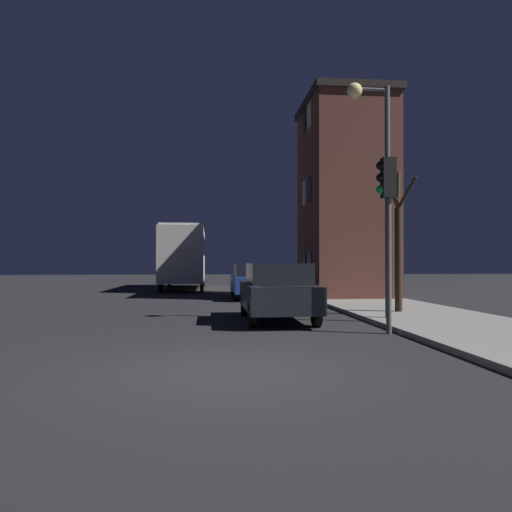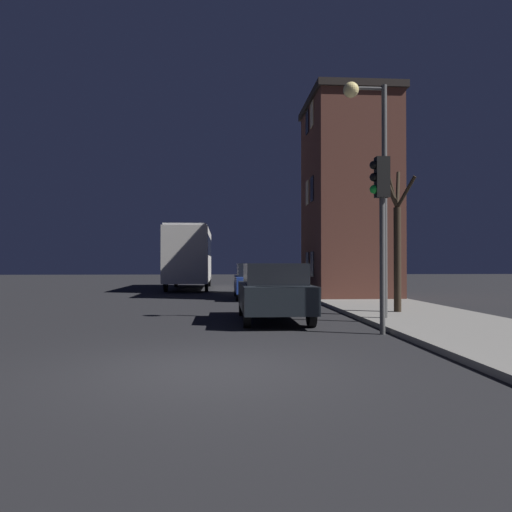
{
  "view_description": "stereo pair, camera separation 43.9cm",
  "coord_description": "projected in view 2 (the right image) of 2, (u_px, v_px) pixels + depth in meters",
  "views": [
    {
      "loc": [
        -0.21,
        -7.42,
        1.59
      ],
      "look_at": [
        1.42,
        9.92,
        1.82
      ],
      "focal_mm": 35.0,
      "sensor_mm": 36.0,
      "label": 1
    },
    {
      "loc": [
        0.23,
        -7.46,
        1.59
      ],
      "look_at": [
        1.42,
        9.92,
        1.82
      ],
      "focal_mm": 35.0,
      "sensor_mm": 36.0,
      "label": 2
    }
  ],
  "objects": [
    {
      "name": "brick_building",
      "position": [
        348.0,
        197.0,
        22.57
      ],
      "size": [
        3.74,
        5.26,
        8.89
      ],
      "color": "brown",
      "rests_on": "sidewalk"
    },
    {
      "name": "car_mid_lane",
      "position": [
        255.0,
        280.0,
        22.04
      ],
      "size": [
        1.76,
        4.34,
        1.56
      ],
      "color": "navy",
      "rests_on": "ground"
    },
    {
      "name": "streetlamp",
      "position": [
        372.0,
        157.0,
        13.27
      ],
      "size": [
        1.18,
        0.42,
        6.28
      ],
      "color": "#4C4C4C",
      "rests_on": "sidewalk"
    },
    {
      "name": "bus",
      "position": [
        190.0,
        253.0,
        30.37
      ],
      "size": [
        2.42,
        9.27,
        3.67
      ],
      "color": "beige",
      "rests_on": "ground"
    },
    {
      "name": "traffic_light",
      "position": [
        381.0,
        206.0,
        11.06
      ],
      "size": [
        0.43,
        0.24,
        3.94
      ],
      "color": "#4C4C4C",
      "rests_on": "ground"
    },
    {
      "name": "car_near_lane",
      "position": [
        274.0,
        291.0,
        13.53
      ],
      "size": [
        1.77,
        4.27,
        1.57
      ],
      "color": "black",
      "rests_on": "ground"
    },
    {
      "name": "bare_tree",
      "position": [
        396.0,
        237.0,
        14.88
      ],
      "size": [
        1.24,
        1.22,
        4.48
      ],
      "color": "#2D2319",
      "rests_on": "sidewalk"
    },
    {
      "name": "ground_plane",
      "position": [
        206.0,
        369.0,
        7.4
      ],
      "size": [
        120.0,
        120.0,
        0.0
      ],
      "primitive_type": "plane",
      "color": "black"
    }
  ]
}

